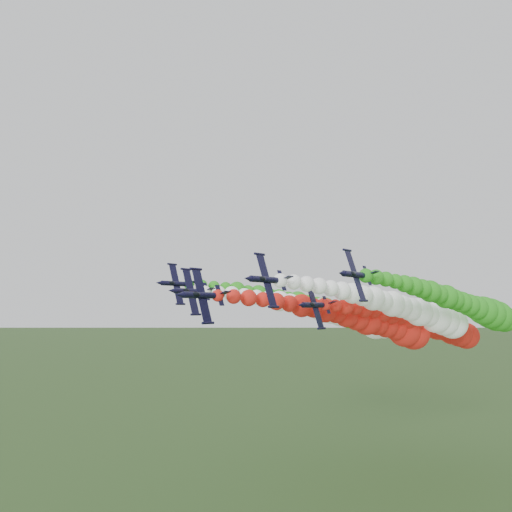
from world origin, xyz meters
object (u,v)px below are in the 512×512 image
object	(u,v)px
jet_inner_left	(344,316)
jet_trail	(435,327)
jet_outer_right	(475,308)
jet_lead	(376,324)
jet_inner_right	(419,313)
jet_outer_left	(322,309)

from	to	relation	value
jet_inner_left	jet_trail	xyz separation A→B (m)	(17.63, 15.96, -2.68)
jet_inner_left	jet_outer_right	distance (m)	31.28
jet_lead	jet_inner_right	xyz separation A→B (m)	(7.28, 6.89, 2.50)
jet_inner_left	jet_inner_right	xyz separation A→B (m)	(19.72, 0.06, 1.08)
jet_lead	jet_trail	distance (m)	23.41
jet_lead	jet_outer_right	bearing A→B (deg)	48.20
jet_outer_left	jet_outer_right	bearing A→B (deg)	6.45
jet_outer_right	jet_trail	size ratio (longest dim) A/B	1.00
jet_outer_left	jet_outer_right	size ratio (longest dim) A/B	1.00
jet_outer_right	jet_inner_left	bearing A→B (deg)	-158.10
jet_outer_right	jet_inner_right	bearing A→B (deg)	-128.60
jet_lead	jet_inner_right	bearing A→B (deg)	43.45
jet_lead	jet_outer_left	xyz separation A→B (m)	(-23.64, 13.93, 3.27)
jet_inner_right	jet_trail	world-z (taller)	jet_inner_right
jet_lead	jet_outer_right	distance (m)	25.03
jet_inner_right	jet_outer_left	size ratio (longest dim) A/B	1.01
jet_outer_left	jet_outer_right	xyz separation A→B (m)	(40.16, 4.54, 0.29)
jet_inner_right	jet_outer_right	bearing A→B (deg)	51.40
jet_trail	jet_outer_left	bearing A→B (deg)	-162.91
jet_inner_right	jet_outer_left	distance (m)	31.72
jet_lead	jet_outer_right	size ratio (longest dim) A/B	1.01
jet_lead	jet_inner_left	xyz separation A→B (m)	(-12.44, 6.83, 1.42)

